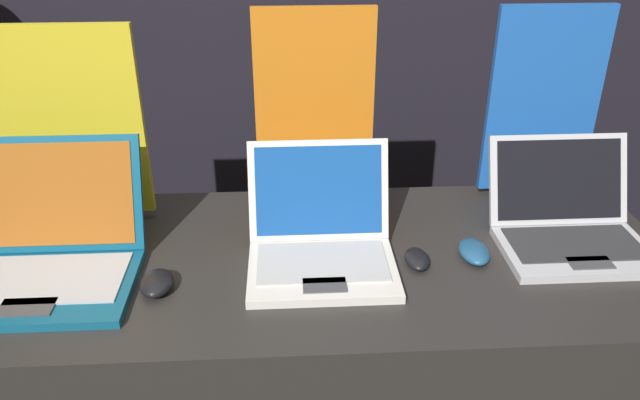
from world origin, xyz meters
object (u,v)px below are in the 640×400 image
(mouse_middle, at_px, (417,259))
(laptop_back, at_px, (569,222))
(promo_stand_middle, at_px, (314,116))
(promo_stand_back, at_px, (542,109))
(promo_stand_front, at_px, (67,132))
(mouse_back, at_px, (474,251))
(laptop_middle, at_px, (321,238))
(laptop_front, at_px, (47,250))
(mouse_front, at_px, (157,283))

(mouse_middle, relative_size, laptop_back, 0.26)
(promo_stand_middle, height_order, promo_stand_back, promo_stand_middle)
(promo_stand_front, bearing_deg, mouse_back, -14.11)
(laptop_middle, bearing_deg, mouse_back, -2.06)
(laptop_middle, distance_m, mouse_back, 0.37)
(promo_stand_middle, height_order, laptop_back, promo_stand_middle)
(laptop_front, distance_m, promo_stand_front, 0.32)
(laptop_front, height_order, mouse_middle, laptop_front)
(promo_stand_middle, bearing_deg, mouse_middle, -55.22)
(mouse_middle, bearing_deg, laptop_back, 11.86)
(mouse_back, bearing_deg, mouse_middle, -171.30)
(mouse_back, bearing_deg, promo_stand_middle, 140.56)
(mouse_front, height_order, laptop_middle, laptop_middle)
(mouse_front, bearing_deg, promo_stand_back, 22.97)
(mouse_middle, relative_size, promo_stand_back, 0.17)
(mouse_back, height_order, promo_stand_back, promo_stand_back)
(laptop_back, relative_size, mouse_back, 3.09)
(mouse_middle, distance_m, promo_stand_middle, 0.46)
(mouse_front, xyz_separation_m, laptop_middle, (0.37, 0.10, 0.04))
(mouse_back, relative_size, promo_stand_back, 0.22)
(mouse_middle, distance_m, mouse_back, 0.14)
(laptop_front, bearing_deg, promo_stand_back, 15.36)
(promo_stand_middle, bearing_deg, laptop_back, -21.25)
(laptop_middle, distance_m, promo_stand_middle, 0.35)
(mouse_front, height_order, laptop_back, laptop_back)
(promo_stand_middle, distance_m, laptop_back, 0.69)
(mouse_middle, height_order, laptop_back, laptop_back)
(promo_stand_back, bearing_deg, mouse_front, -157.03)
(promo_stand_back, bearing_deg, mouse_back, -127.51)
(laptop_front, bearing_deg, promo_stand_middle, 26.79)
(laptop_front, relative_size, laptop_back, 1.12)
(mouse_front, distance_m, promo_stand_middle, 0.59)
(laptop_front, relative_size, mouse_back, 3.48)
(laptop_front, xyz_separation_m, promo_stand_front, (0.00, 0.26, 0.18))
(mouse_front, distance_m, promo_stand_front, 0.48)
(mouse_back, bearing_deg, laptop_middle, 177.94)
(promo_stand_front, xyz_separation_m, mouse_middle, (0.84, -0.27, -0.23))
(mouse_front, bearing_deg, laptop_front, 162.95)
(promo_stand_front, height_order, promo_stand_back, promo_stand_back)
(mouse_front, relative_size, mouse_back, 0.89)
(promo_stand_front, bearing_deg, mouse_front, -53.22)
(mouse_middle, bearing_deg, mouse_back, 8.70)
(laptop_front, relative_size, promo_stand_middle, 0.75)
(mouse_middle, distance_m, promo_stand_back, 0.58)
(laptop_middle, bearing_deg, promo_stand_middle, 90.00)
(promo_stand_front, distance_m, mouse_back, 1.04)
(laptop_front, height_order, promo_stand_back, promo_stand_back)
(laptop_middle, relative_size, mouse_middle, 3.66)
(mouse_front, xyz_separation_m, promo_stand_middle, (0.37, 0.39, 0.24))
(mouse_middle, xyz_separation_m, promo_stand_middle, (-0.22, 0.32, 0.24))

